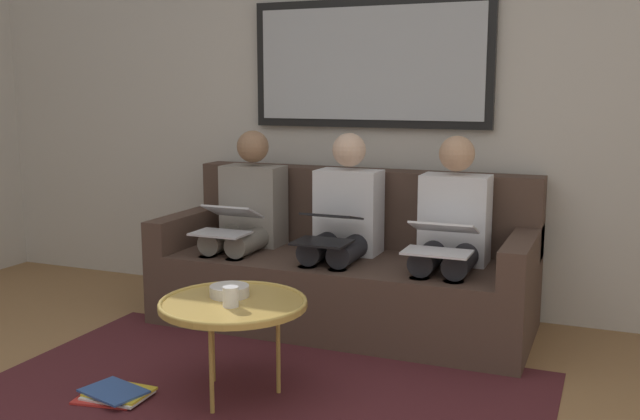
# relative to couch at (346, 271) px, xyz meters

# --- Properties ---
(wall_rear) EXTENTS (6.00, 0.12, 2.60)m
(wall_rear) POSITION_rel_couch_xyz_m (0.00, -0.48, 0.99)
(wall_rear) COLOR beige
(wall_rear) RESTS_ON ground_plane
(area_rug) EXTENTS (2.60, 1.80, 0.01)m
(area_rug) POSITION_rel_couch_xyz_m (0.00, 1.27, -0.31)
(area_rug) COLOR #4C1E23
(area_rug) RESTS_ON ground_plane
(couch) EXTENTS (2.20, 0.90, 0.90)m
(couch) POSITION_rel_couch_xyz_m (0.00, 0.00, 0.00)
(couch) COLOR #4C382D
(couch) RESTS_ON ground_plane
(framed_mirror) EXTENTS (1.55, 0.05, 0.79)m
(framed_mirror) POSITION_rel_couch_xyz_m (0.00, -0.39, 1.24)
(framed_mirror) COLOR black
(coffee_table) EXTENTS (0.67, 0.67, 0.46)m
(coffee_table) POSITION_rel_couch_xyz_m (0.09, 1.22, 0.13)
(coffee_table) COLOR tan
(coffee_table) RESTS_ON ground_plane
(cup) EXTENTS (0.07, 0.07, 0.09)m
(cup) POSITION_rel_couch_xyz_m (0.07, 1.29, 0.18)
(cup) COLOR silver
(cup) RESTS_ON coffee_table
(bowl) EXTENTS (0.18, 0.18, 0.05)m
(bowl) POSITION_rel_couch_xyz_m (0.15, 1.15, 0.16)
(bowl) COLOR beige
(bowl) RESTS_ON coffee_table
(person_left) EXTENTS (0.38, 0.58, 1.14)m
(person_left) POSITION_rel_couch_xyz_m (-0.64, 0.07, 0.30)
(person_left) COLOR silver
(person_left) RESTS_ON couch
(laptop_white) EXTENTS (0.34, 0.35, 0.15)m
(laptop_white) POSITION_rel_couch_xyz_m (-0.64, 0.31, 0.31)
(laptop_white) COLOR white
(person_middle) EXTENTS (0.38, 0.58, 1.14)m
(person_middle) POSITION_rel_couch_xyz_m (0.00, 0.07, 0.30)
(person_middle) COLOR silver
(person_middle) RESTS_ON couch
(laptop_black) EXTENTS (0.30, 0.38, 0.16)m
(laptop_black) POSITION_rel_couch_xyz_m (0.00, 0.31, 0.32)
(laptop_black) COLOR black
(person_right) EXTENTS (0.38, 0.58, 1.14)m
(person_right) POSITION_rel_couch_xyz_m (0.64, 0.07, 0.30)
(person_right) COLOR gray
(person_right) RESTS_ON couch
(laptop_silver) EXTENTS (0.32, 0.36, 0.16)m
(laptop_silver) POSITION_rel_couch_xyz_m (0.64, 0.30, 0.31)
(laptop_silver) COLOR silver
(magazine_stack) EXTENTS (0.34, 0.27, 0.04)m
(magazine_stack) POSITION_rel_couch_xyz_m (0.58, 1.46, -0.29)
(magazine_stack) COLOR red
(magazine_stack) RESTS_ON ground_plane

